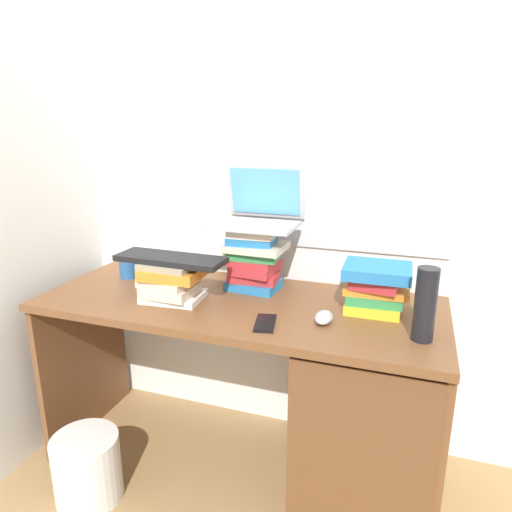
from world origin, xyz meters
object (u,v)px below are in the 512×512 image
Objects in this scene: desk at (335,399)px; laptop at (259,211)px; book_stack_keyboard_riser at (172,281)px; computer_mouse at (324,317)px; book_stack_tall at (254,258)px; cell_phone at (265,323)px; keyboard at (171,259)px; book_stack_side at (375,287)px; water_bottle at (425,305)px; wastebasket at (87,468)px; mug at (128,267)px.

laptop is at bearing 149.38° from desk.
book_stack_keyboard_riser reaches higher than computer_mouse.
cell_phone is (0.15, -0.31, -0.13)m from book_stack_tall.
book_stack_tall reaches higher than desk.
laptop is 0.77× the size of keyboard.
book_stack_side is 0.42m from cell_phone.
book_stack_tall is 0.37m from cell_phone.
book_stack_side is 0.56× the size of keyboard.
water_bottle is (0.91, -0.05, -0.05)m from keyboard.
desk is 14.72× the size of computer_mouse.
wastebasket is (-0.49, -0.57, -0.91)m from laptop.
keyboard is (-0.64, -0.05, 0.49)m from desk.
book_stack_side is at bearing 37.89° from desk.
desk is 0.78m from laptop.
wastebasket is at bearing -133.39° from book_stack_tall.
cell_phone is at bearing -13.54° from book_stack_keyboard_riser.
laptop is 1.24× the size of wastebasket.
cell_phone is 0.52× the size of wastebasket.
laptop reaches higher than cell_phone.
wastebasket is (-0.97, -0.43, -0.69)m from book_stack_side.
cell_phone is (-0.23, -0.15, 0.34)m from desk.
book_stack_side is 0.24m from water_bottle.
book_stack_tall is 0.34m from book_stack_keyboard_riser.
keyboard is 1.77× the size of water_bottle.
book_stack_tall is at bearing 145.14° from computer_mouse.
book_stack_side is at bearing 44.58° from computer_mouse.
cell_phone is (0.72, -0.27, -0.04)m from mug.
book_stack_keyboard_riser is at bearing 154.73° from cell_phone.
laptop reaches higher than desk.
desk is at bearing 56.20° from computer_mouse.
mug is 0.77m from cell_phone.
book_stack_tall is 1.91× the size of cell_phone.
laptop is (-0.48, 0.14, 0.22)m from book_stack_side.
wastebasket is at bearing -80.28° from mug.
mug is 0.46× the size of water_bottle.
book_stack_side is (0.74, 0.13, 0.02)m from book_stack_keyboard_riser.
computer_mouse is (0.33, -0.29, -0.30)m from laptop.
desk is 0.43m from cell_phone.
book_stack_tall is at bearing -92.27° from laptop.
computer_mouse is (0.33, -0.23, -0.11)m from book_stack_tall.
computer_mouse is 1.07m from wastebasket.
book_stack_side is 0.99× the size of water_bottle.
book_stack_tall is 0.49m from book_stack_side.
keyboard is 0.45m from cell_phone.
cell_phone is at bearing -12.24° from keyboard.
keyboard is at bearing -140.28° from book_stack_tall.
keyboard reaches higher than cell_phone.
keyboard is at bearing 177.07° from water_bottle.
book_stack_keyboard_riser is 0.59m from computer_mouse.
water_bottle is 1.37m from wastebasket.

